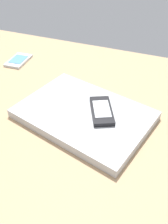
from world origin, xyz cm
name	(u,v)px	position (x,y,z in cm)	size (l,w,h in cm)	color
desk_surface	(58,106)	(0.00, 0.00, 1.50)	(120.00, 80.00, 3.00)	tan
laptop_closed	(84,114)	(-9.87, 3.86, 4.17)	(33.44, 23.42, 2.34)	#B7BABC
cell_phone_on_laptop	(102,111)	(-14.35, 2.72, 5.98)	(9.64, 12.36, 1.34)	black
cell_phone_on_desk	(19,60)	(24.29, -16.70, 3.48)	(6.93, 10.82, 1.02)	silver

